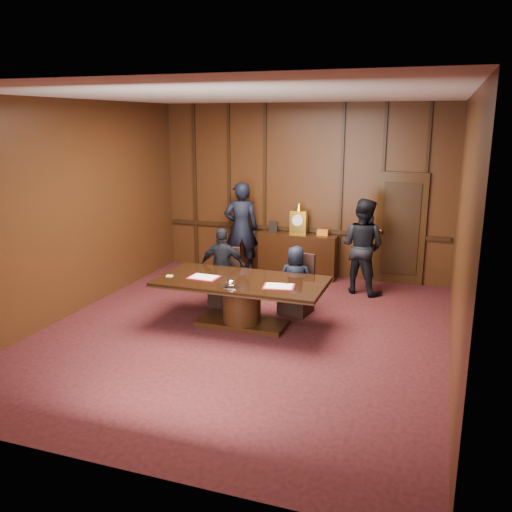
{
  "coord_description": "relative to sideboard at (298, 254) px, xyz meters",
  "views": [
    {
      "loc": [
        2.74,
        -7.25,
        3.18
      ],
      "look_at": [
        -0.02,
        0.68,
        1.05
      ],
      "focal_mm": 38.0,
      "sensor_mm": 36.0,
      "label": 1
    }
  ],
  "objects": [
    {
      "name": "room",
      "position": [
        0.07,
        -3.12,
        1.24
      ],
      "size": [
        7.0,
        7.04,
        3.5
      ],
      "color": "black",
      "rests_on": "ground"
    },
    {
      "name": "sideboard",
      "position": [
        0.0,
        0.0,
        0.0
      ],
      "size": [
        1.6,
        0.45,
        1.54
      ],
      "color": "black",
      "rests_on": "ground"
    },
    {
      "name": "conference_table",
      "position": [
        -0.12,
        -2.99,
        0.02
      ],
      "size": [
        2.62,
        1.32,
        0.76
      ],
      "color": "black",
      "rests_on": "ground"
    },
    {
      "name": "folder_left",
      "position": [
        -0.71,
        -3.09,
        0.28
      ],
      "size": [
        0.48,
        0.35,
        0.02
      ],
      "rotation": [
        0.0,
        0.0,
        -0.05
      ],
      "color": "#A20F20",
      "rests_on": "conference_table"
    },
    {
      "name": "folder_right",
      "position": [
        0.54,
        -3.16,
        0.28
      ],
      "size": [
        0.51,
        0.4,
        0.02
      ],
      "rotation": [
        0.0,
        0.0,
        0.16
      ],
      "color": "#A20F20",
      "rests_on": "conference_table"
    },
    {
      "name": "inkstand",
      "position": [
        -0.12,
        -3.44,
        0.33
      ],
      "size": [
        0.2,
        0.14,
        0.12
      ],
      "color": "white",
      "rests_on": "conference_table"
    },
    {
      "name": "notepad",
      "position": [
        -1.26,
        -3.2,
        0.28
      ],
      "size": [
        0.11,
        0.09,
        0.01
      ],
      "primitive_type": "cube",
      "rotation": [
        0.0,
        0.0,
        0.18
      ],
      "color": "#F2D276",
      "rests_on": "conference_table"
    },
    {
      "name": "chair_left",
      "position": [
        -0.77,
        -2.11,
        -0.19
      ],
      "size": [
        0.55,
        0.55,
        0.99
      ],
      "rotation": [
        0.0,
        0.0,
        0.16
      ],
      "color": "black",
      "rests_on": "ground"
    },
    {
      "name": "chair_right",
      "position": [
        0.54,
        -2.11,
        -0.19
      ],
      "size": [
        0.55,
        0.55,
        0.99
      ],
      "rotation": [
        0.0,
        0.0,
        -0.16
      ],
      "color": "black",
      "rests_on": "ground"
    },
    {
      "name": "signatory_left",
      "position": [
        -0.77,
        -2.19,
        0.2
      ],
      "size": [
        0.86,
        0.49,
        1.38
      ],
      "primitive_type": "imported",
      "rotation": [
        0.0,
        0.0,
        3.34
      ],
      "color": "black",
      "rests_on": "ground"
    },
    {
      "name": "signatory_right",
      "position": [
        0.53,
        -2.19,
        0.1
      ],
      "size": [
        0.6,
        0.41,
        1.17
      ],
      "primitive_type": "imported",
      "rotation": [
        0.0,
        0.0,
        3.21
      ],
      "color": "black",
      "rests_on": "ground"
    },
    {
      "name": "witness_left",
      "position": [
        -1.19,
        -0.16,
        0.48
      ],
      "size": [
        0.83,
        0.69,
        1.94
      ],
      "primitive_type": "imported",
      "rotation": [
        0.0,
        0.0,
        3.53
      ],
      "color": "black",
      "rests_on": "ground"
    },
    {
      "name": "witness_right",
      "position": [
        1.39,
        -0.64,
        0.41
      ],
      "size": [
        1.04,
        0.92,
        1.78
      ],
      "primitive_type": "imported",
      "rotation": [
        0.0,
        0.0,
        2.8
      ],
      "color": "black",
      "rests_on": "ground"
    }
  ]
}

